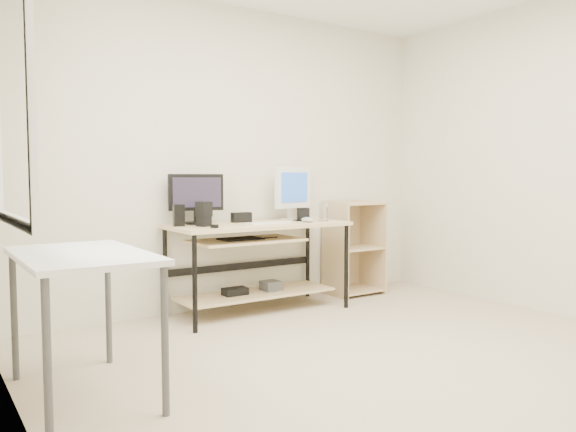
# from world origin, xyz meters

# --- Properties ---
(room) EXTENTS (4.01, 4.01, 2.62)m
(room) POSITION_xyz_m (-0.14, 0.04, 1.32)
(room) COLOR #C2B195
(room) RESTS_ON ground
(desk) EXTENTS (1.50, 0.65, 0.75)m
(desk) POSITION_xyz_m (-0.03, 1.66, 0.54)
(desk) COLOR #D5BB87
(desk) RESTS_ON ground
(side_table) EXTENTS (0.60, 1.00, 0.75)m
(side_table) POSITION_xyz_m (-1.68, 0.60, 0.67)
(side_table) COLOR white
(side_table) RESTS_ON ground
(shelf_unit) EXTENTS (0.50, 0.40, 0.90)m
(shelf_unit) POSITION_xyz_m (1.15, 1.82, 0.45)
(shelf_unit) COLOR #CEB181
(shelf_unit) RESTS_ON ground
(black_monitor) EXTENTS (0.44, 0.19, 0.41)m
(black_monitor) POSITION_xyz_m (-0.47, 1.86, 0.98)
(black_monitor) COLOR black
(black_monitor) RESTS_ON desk
(white_imac) EXTENTS (0.44, 0.16, 0.48)m
(white_imac) POSITION_xyz_m (0.49, 1.86, 1.03)
(white_imac) COLOR silver
(white_imac) RESTS_ON desk
(keyboard) EXTENTS (0.39, 0.14, 0.01)m
(keyboard) POSITION_xyz_m (0.04, 1.57, 0.76)
(keyboard) COLOR white
(keyboard) RESTS_ON desk
(mouse) EXTENTS (0.11, 0.14, 0.04)m
(mouse) POSITION_xyz_m (0.39, 1.50, 0.77)
(mouse) COLOR #AEAEB3
(mouse) RESTS_ON desk
(center_speaker) EXTENTS (0.17, 0.09, 0.08)m
(center_speaker) POSITION_xyz_m (-0.07, 1.82, 0.79)
(center_speaker) COLOR black
(center_speaker) RESTS_ON desk
(speaker_left) EXTENTS (0.12, 0.12, 0.19)m
(speaker_left) POSITION_xyz_m (-0.51, 1.63, 0.85)
(speaker_left) COLOR black
(speaker_left) RESTS_ON desk
(speaker_right) EXTENTS (0.12, 0.12, 0.11)m
(speaker_right) POSITION_xyz_m (0.48, 1.69, 0.81)
(speaker_right) COLOR black
(speaker_right) RESTS_ON desk
(audio_controller) EXTENTS (0.09, 0.07, 0.17)m
(audio_controller) POSITION_xyz_m (-0.67, 1.75, 0.84)
(audio_controller) COLOR black
(audio_controller) RESTS_ON desk
(volume_puck) EXTENTS (0.08, 0.08, 0.03)m
(volume_puck) POSITION_xyz_m (-0.50, 1.46, 0.76)
(volume_puck) COLOR black
(volume_puck) RESTS_ON desk
(smartphone) EXTENTS (0.10, 0.13, 0.01)m
(smartphone) POSITION_xyz_m (0.41, 1.68, 0.75)
(smartphone) COLOR black
(smartphone) RESTS_ON desk
(coaster) EXTENTS (0.12, 0.12, 0.01)m
(coaster) POSITION_xyz_m (0.58, 1.53, 0.75)
(coaster) COLOR olive
(coaster) RESTS_ON desk
(drinking_glass) EXTENTS (0.10, 0.10, 0.15)m
(drinking_glass) POSITION_xyz_m (0.58, 1.53, 0.83)
(drinking_glass) COLOR white
(drinking_glass) RESTS_ON coaster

